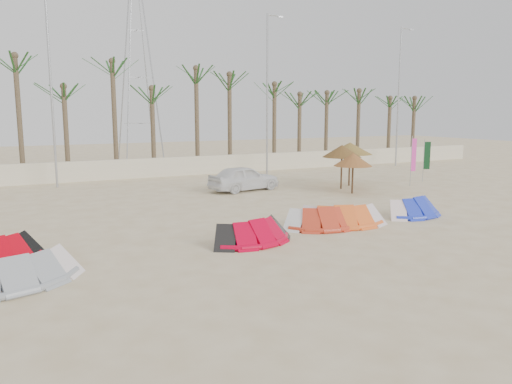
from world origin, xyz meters
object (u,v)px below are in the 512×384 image
kite_red_mid (250,230)px  parasol_right (350,148)px  kite_red_right (319,216)px  parasol_left (342,151)px  kite_orange (337,214)px  parasol_mid (353,160)px  kite_blue (411,206)px  kite_grey (10,268)px  car (244,178)px

kite_red_mid → parasol_right: (11.10, 9.04, 1.82)m
kite_red_right → parasol_left: (6.59, 7.51, 1.75)m
kite_orange → parasol_mid: size_ratio=1.71×
kite_red_mid → kite_blue: (8.10, 0.82, -0.00)m
kite_red_right → parasol_mid: (6.12, 5.87, 1.43)m
kite_orange → parasol_left: parasol_left is taller
kite_grey → parasol_right: 21.14m
kite_red_right → kite_blue: size_ratio=1.06×
kite_grey → parasol_mid: 18.56m
kite_orange → kite_blue: same height
kite_red_mid → parasol_mid: parasol_mid is taller
kite_red_right → car: car is taller
kite_orange → parasol_right: 10.87m
kite_orange → car: 9.36m
kite_red_mid → car: (4.63, 10.18, 0.29)m
parasol_right → parasol_left: bearing=-145.9°
parasol_mid → parasol_right: 2.96m
parasol_mid → kite_blue: bearing=-103.2°
parasol_mid → parasol_right: bearing=55.9°
kite_blue → parasol_left: parasol_left is taller
parasol_mid → car: bearing=143.5°
kite_red_right → kite_orange: size_ratio=0.87×
kite_blue → parasol_mid: bearing=76.8°
parasol_right → parasol_mid: bearing=-124.1°
kite_red_mid → kite_orange: (4.23, 0.83, 0.00)m
kite_blue → parasol_mid: size_ratio=1.41×
kite_grey → kite_red_right: 10.89m
parasol_right → car: 6.74m
kite_red_mid → kite_orange: bearing=11.1°
kite_grey → kite_red_right: (10.76, 1.71, -0.00)m
kite_red_right → parasol_left: bearing=48.7°
kite_blue → parasol_left: size_ratio=1.23×
kite_red_mid → kite_orange: size_ratio=0.87×
parasol_left → parasol_mid: parasol_left is taller
kite_orange → parasol_right: (6.88, 8.21, 1.82)m
parasol_mid → car: (-4.83, 3.57, -1.14)m
kite_red_mid → parasol_left: bearing=39.7°
kite_red_mid → parasol_mid: size_ratio=1.50×
kite_orange → parasol_right: parasol_right is taller
kite_orange → parasol_mid: bearing=47.8°
parasol_mid → car: size_ratio=0.53×
kite_red_right → car: size_ratio=0.79×
kite_red_mid → parasol_left: size_ratio=1.30×
kite_orange → kite_blue: 3.88m
kite_blue → parasol_right: size_ratio=1.17×
car → kite_red_right: bearing=162.1°
parasol_left → parasol_mid: size_ratio=1.15×
parasol_left → kite_orange: bearing=-127.5°
kite_blue → parasol_left: 7.84m
parasol_left → car: size_ratio=0.61×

